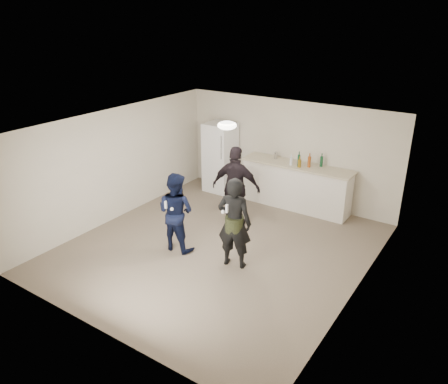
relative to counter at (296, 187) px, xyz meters
The scene contains 21 objects.
floor 2.75m from the counter, 98.71° to the right, with size 6.00×6.00×0.00m, color #6B5B4C.
ceiling 3.35m from the counter, 98.71° to the right, with size 6.00×6.00×0.00m, color silver.
wall_back 0.90m from the counter, 141.09° to the left, with size 6.00×6.00×0.00m, color beige.
wall_front 5.73m from the counter, 94.12° to the right, with size 6.00×6.00×0.00m, color beige.
wall_left 4.20m from the counter, 139.79° to the right, with size 6.00×6.00×0.00m, color beige.
wall_right 3.62m from the counter, 48.75° to the right, with size 6.00×6.00×0.00m, color beige.
counter is the anchor object (origin of this frame).
counter_top 0.55m from the counter, ahead, with size 2.68×0.64×0.04m, color beige.
fridge 2.16m from the counter, behind, with size 0.70×0.70×1.80m, color white.
fridge_handle 2.05m from the counter, 166.63° to the right, with size 0.02×0.02×0.60m, color #B4B5B9.
ceiling_dome 3.08m from the counter, 99.79° to the right, with size 0.36×0.36×0.16m, color white.
shaker 0.90m from the counter, behind, with size 0.08×0.08×0.17m, color #B7B7BB.
man 3.32m from the counter, 109.53° to the right, with size 0.77×0.60×1.59m, color #0E183E.
woman 3.04m from the counter, 86.53° to the right, with size 0.63×0.42×1.74m, color black.
camo_shorts 3.04m from the counter, 86.53° to the right, with size 0.34×0.34×0.28m, color #323C1B.
spectator 1.80m from the counter, 111.98° to the right, with size 1.06×0.44×1.81m, color black.
remote_man 3.61m from the counter, 108.03° to the right, with size 0.04×0.04×0.15m, color white.
nunchuk_man 3.53m from the counter, 106.31° to the right, with size 0.07×0.07×0.07m, color silver.
remote_woman 3.35m from the counter, 86.80° to the right, with size 0.04×0.04×0.15m, color white.
nunchuk_woman 3.30m from the counter, 88.53° to the right, with size 0.07×0.07×0.07m, color white.
bottle_cluster 0.71m from the counter, ahead, with size 0.69×0.40×0.28m.
Camera 1 is at (4.35, -6.31, 4.40)m, focal length 35.00 mm.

